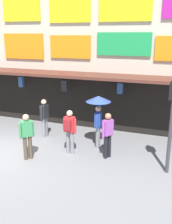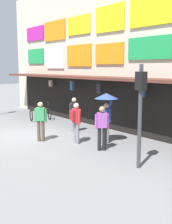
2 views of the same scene
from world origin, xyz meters
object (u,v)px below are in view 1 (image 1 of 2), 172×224
at_px(pedestrian_with_umbrella, 98,107).
at_px(pedestrian_in_red, 44,116).
at_px(pedestrian_in_blue, 108,133).
at_px(pedestrian_in_purple, 27,133).
at_px(pedestrian_in_yellow, 70,129).

bearing_deg(pedestrian_with_umbrella, pedestrian_in_red, 174.97).
distance_m(pedestrian_in_blue, pedestrian_with_umbrella, 1.20).
bearing_deg(pedestrian_in_purple, pedestrian_in_red, 102.20).
height_order(pedestrian_in_red, pedestrian_with_umbrella, pedestrian_with_umbrella).
xyz_separation_m(pedestrian_with_umbrella, pedestrian_in_yellow, (-0.80, -0.94, -0.66)).
bearing_deg(pedestrian_in_yellow, pedestrian_with_umbrella, 49.57).
xyz_separation_m(pedestrian_in_red, pedestrian_with_umbrella, (2.48, -0.22, 0.69)).
bearing_deg(pedestrian_in_purple, pedestrian_with_umbrella, 42.41).
bearing_deg(pedestrian_in_yellow, pedestrian_in_red, 145.55).
bearing_deg(pedestrian_in_blue, pedestrian_in_purple, -157.64).
xyz_separation_m(pedestrian_in_purple, pedestrian_in_blue, (2.64, 1.09, -0.04)).
bearing_deg(pedestrian_in_blue, pedestrian_with_umbrella, 128.20).
bearing_deg(pedestrian_in_yellow, pedestrian_in_purple, -143.30).
bearing_deg(pedestrian_in_purple, pedestrian_in_blue, 22.36).
distance_m(pedestrian_in_red, pedestrian_with_umbrella, 2.59).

